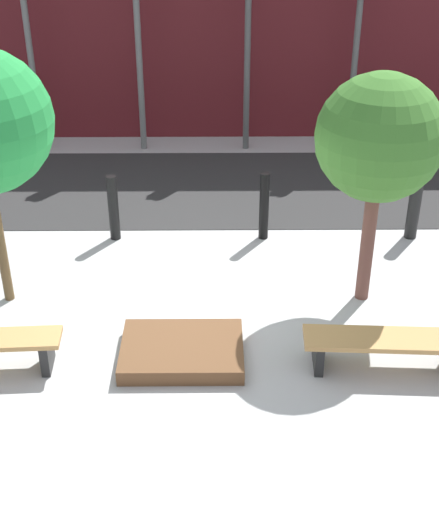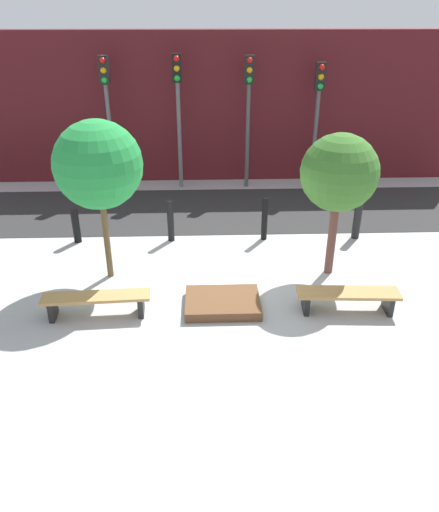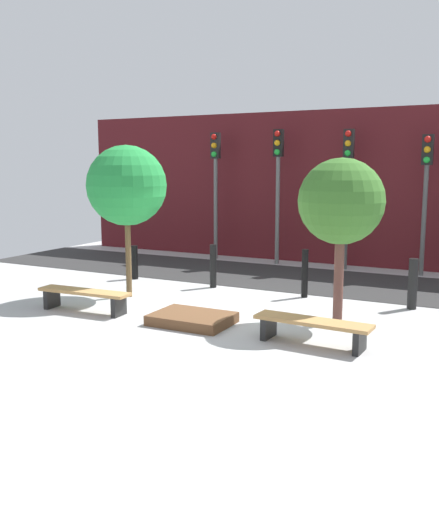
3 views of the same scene
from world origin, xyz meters
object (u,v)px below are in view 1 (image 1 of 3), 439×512
Objects in this scene: bollard_right at (414,207)px; traffic_light_west at (25,11)px; bench_right at (388,345)px; planter_bed at (182,351)px; traffic_light_mid_west at (136,9)px; traffic_light_east at (359,18)px; tree_behind_right_bench at (380,139)px; traffic_light_mid_east at (248,11)px; bollard_center at (264,206)px; bollard_left at (113,208)px.

traffic_light_west is at bearing 149.41° from bollard_right.
bollard_right is at bearing -30.59° from traffic_light_west.
traffic_light_west is (-5.43, 7.05, 2.36)m from bench_right.
planter_bed is 0.36× the size of traffic_light_mid_west.
traffic_light_east is (3.08, 6.85, 2.45)m from planter_bed.
tree_behind_right_bench reaches higher than bench_right.
bench_right reaches higher than planter_bed.
bench_right is at bearing -4.85° from planter_bed.
traffic_light_mid_west reaches higher than traffic_light_east.
tree_behind_right_bench is 5.72m from traffic_light_mid_east.
traffic_light_west reaches higher than tree_behind_right_bench.
tree_behind_right_bench is 2.93× the size of bollard_right.
traffic_light_west is at bearing 137.66° from bollard_center.
bollard_left is (-3.50, 3.21, 0.21)m from bench_right.
planter_bed is at bearing -138.70° from bollard_right.
traffic_light_mid_west reaches higher than bollard_left.
planter_bed is at bearing -151.08° from tree_behind_right_bench.
bollard_right is (1.07, 1.71, -1.71)m from tree_behind_right_bench.
bench_right is at bearing -69.23° from bollard_center.
bollard_center is at bearing -88.28° from traffic_light_mid_east.
traffic_light_mid_east is (2.05, -0.00, -0.03)m from traffic_light_mid_west.
bollard_left is at bearing -91.72° from traffic_light_mid_west.
tree_behind_right_bench is 0.82× the size of traffic_light_east.
bollard_right is at bearing 57.99° from tree_behind_right_bench.
traffic_light_mid_west is 1.07× the size of traffic_light_east.
planter_bed is 7.40m from traffic_light_mid_west.
bench_right is at bearing -52.38° from traffic_light_west.
tree_behind_right_bench is at bearing -25.98° from bollard_left.
bollard_center is 0.28× the size of traffic_light_west.
traffic_light_west is at bearing 180.00° from traffic_light_mid_east.
tree_behind_right_bench is 2.69m from bollard_center.
traffic_light_west is 0.99× the size of traffic_light_mid_west.
traffic_light_east is (4.22, 3.84, 2.02)m from bollard_left.
bollard_center is at bearing 0.00° from bollard_left.
bollard_center reaches higher than bollard_right.
bollard_center is 6.09m from traffic_light_west.
planter_bed is 0.37× the size of traffic_light_mid_east.
planter_bed is 3.25m from bollard_center.
bollard_left reaches higher than planter_bed.
traffic_light_east reaches higher than bollard_center.
traffic_light_mid_east is (-2.40, 3.84, 2.15)m from bollard_right.
bollard_center is 1.04× the size of bollard_right.
tree_behind_right_bench is at bearing -54.49° from bollard_center.
traffic_light_east is at bearing 95.16° from bollard_right.
bench_right is at bearing -108.38° from bollard_right.
traffic_light_mid_east is (-1.33, 7.05, 2.36)m from bench_right.
bollard_left is (-1.14, 3.01, 0.42)m from planter_bed.
bollard_center is at bearing 180.00° from bollard_right.
traffic_light_mid_west reaches higher than tree_behind_right_bench.
traffic_light_mid_west reaches higher than bollard_right.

